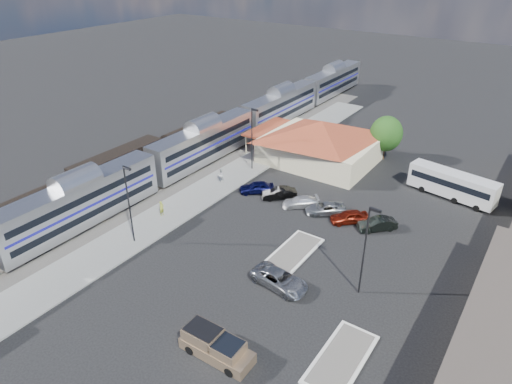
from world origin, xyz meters
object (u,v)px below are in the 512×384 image
Objects in this scene: station_depot at (320,141)px; pickup_truck at (217,347)px; coach_bus at (452,184)px; suv at (280,279)px.

pickup_truck is at bearing -74.16° from station_depot.
coach_bus is (8.30, 36.37, 1.01)m from pickup_truck.
station_depot is 3.09× the size of pickup_truck.
suv is (-0.39, 9.72, -0.18)m from pickup_truck.
coach_bus is at bearing -2.14° from station_depot.
suv is 0.52× the size of coach_bus.
suv is at bearing 172.33° from coach_bus.
pickup_truck is at bearing -171.04° from suv.
pickup_truck is 9.73m from suv.
station_depot is 38.60m from pickup_truck.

